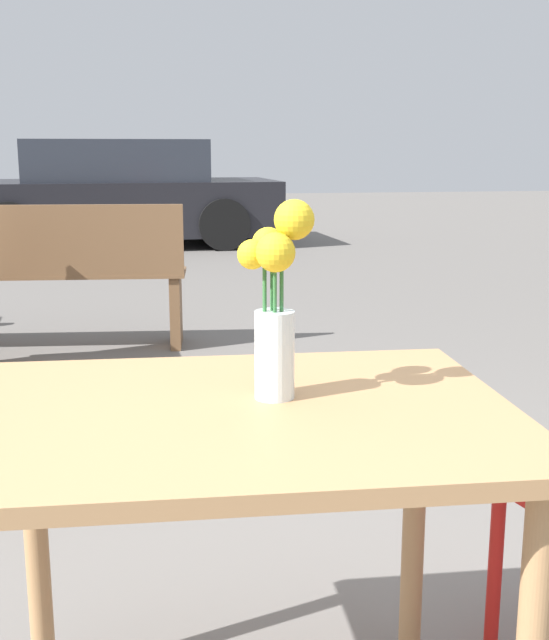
{
  "coord_description": "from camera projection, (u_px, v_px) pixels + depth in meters",
  "views": [
    {
      "loc": [
        -0.17,
        -1.29,
        1.15
      ],
      "look_at": [
        0.07,
        0.04,
        0.86
      ],
      "focal_mm": 45.0,
      "sensor_mm": 36.0,
      "label": 1
    }
  ],
  "objects": [
    {
      "name": "table_front",
      "position": [
        241.0,
        466.0,
        1.39
      ],
      "size": [
        0.97,
        0.76,
        0.72
      ],
      "color": "tan",
      "rests_on": "ground_plane"
    },
    {
      "name": "bench_middle",
      "position": [
        31.0,
        271.0,
        4.59
      ],
      "size": [
        1.78,
        0.53,
        0.85
      ],
      "color": "brown",
      "rests_on": "ground_plane"
    },
    {
      "name": "flower_vase",
      "position": [
        276.0,
        306.0,
        1.38
      ],
      "size": [
        0.13,
        0.13,
        0.35
      ],
      "color": "silver",
      "rests_on": "table_front"
    },
    {
      "name": "parked_car",
      "position": [
        117.0,
        196.0,
        9.71
      ],
      "size": [
        3.9,
        1.9,
        1.26
      ],
      "color": "black",
      "rests_on": "ground_plane"
    }
  ]
}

